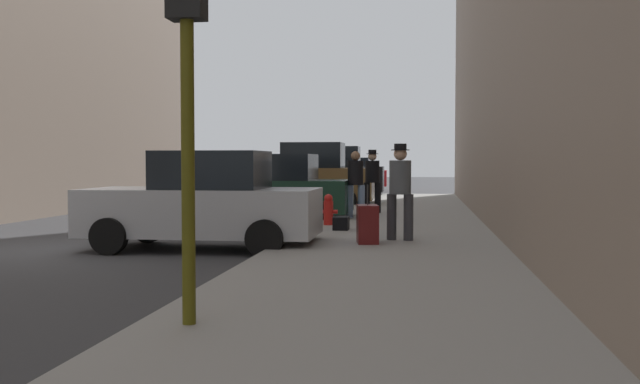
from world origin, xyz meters
TOP-DOWN VIEW (x-y plane):
  - ground_plane at (0.00, 0.00)m, footprint 120.00×120.00m
  - sidewalk at (6.00, 0.00)m, footprint 4.00×40.00m
  - parked_silver_sedan at (2.65, 0.45)m, footprint 4.21×2.09m
  - parked_dark_green_sedan at (2.65, 6.45)m, footprint 4.25×2.15m
  - parked_bronze_suv at (2.65, 12.61)m, footprint 4.60×2.07m
  - parked_black_suv at (2.65, 19.15)m, footprint 4.63×2.12m
  - parked_red_hatchback at (2.65, 26.16)m, footprint 4.27×2.19m
  - fire_hydrant at (4.45, 4.08)m, footprint 0.42×0.22m
  - traffic_light at (4.50, -5.91)m, footprint 0.32×0.32m
  - pedestrian_with_beanie at (6.16, 1.16)m, footprint 0.53×0.48m
  - pedestrian_in_jeans at (4.88, 6.13)m, footprint 0.53×0.49m
  - pedestrian_with_fedora at (5.17, 8.15)m, footprint 0.52×0.46m
  - rolling_suitcase at (5.61, 0.58)m, footprint 0.44×0.61m
  - duffel_bag at (4.87, 2.96)m, footprint 0.32×0.44m

SIDE VIEW (x-z plane):
  - ground_plane at x=0.00m, z-range 0.00..0.00m
  - sidewalk at x=6.00m, z-range 0.00..0.15m
  - duffel_bag at x=4.87m, z-range 0.15..0.43m
  - rolling_suitcase at x=5.61m, z-range -0.03..1.01m
  - fire_hydrant at x=4.45m, z-range 0.15..0.85m
  - parked_silver_sedan at x=2.65m, z-range -0.05..1.74m
  - parked_dark_green_sedan at x=2.65m, z-range -0.05..1.74m
  - parked_red_hatchback at x=2.65m, z-range -0.05..1.74m
  - parked_bronze_suv at x=2.65m, z-range -0.09..2.16m
  - parked_black_suv at x=2.65m, z-range -0.09..2.16m
  - pedestrian_in_jeans at x=4.88m, z-range 0.25..1.96m
  - pedestrian_with_beanie at x=6.16m, z-range 0.25..2.02m
  - pedestrian_with_fedora at x=5.17m, z-range 0.25..2.02m
  - traffic_light at x=4.50m, z-range 0.96..4.56m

